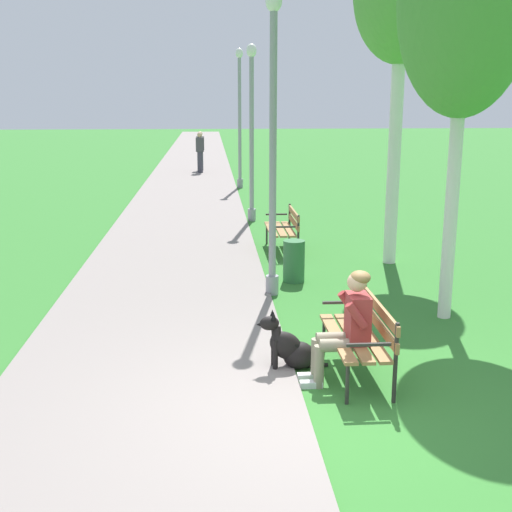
# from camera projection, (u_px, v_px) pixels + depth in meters

# --- Properties ---
(ground_plane) EXTENTS (120.00, 120.00, 0.00)m
(ground_plane) POSITION_uv_depth(u_px,v_px,m) (323.00, 416.00, 6.39)
(ground_plane) COLOR #33752D
(paved_path) EXTENTS (3.24, 60.00, 0.04)m
(paved_path) POSITION_uv_depth(u_px,v_px,m) (194.00, 166.00, 29.53)
(paved_path) COLOR gray
(paved_path) RESTS_ON ground
(park_bench_near) EXTENTS (0.55, 1.50, 0.85)m
(park_bench_near) POSITION_uv_depth(u_px,v_px,m) (362.00, 332.00, 7.20)
(park_bench_near) COLOR olive
(park_bench_near) RESTS_ON ground
(park_bench_mid) EXTENTS (0.55, 1.50, 0.85)m
(park_bench_mid) POSITION_uv_depth(u_px,v_px,m) (285.00, 226.00, 13.11)
(park_bench_mid) COLOR olive
(park_bench_mid) RESTS_ON ground
(person_seated_on_near_bench) EXTENTS (0.74, 0.49, 1.25)m
(person_seated_on_near_bench) POSITION_uv_depth(u_px,v_px,m) (347.00, 323.00, 6.97)
(person_seated_on_near_bench) COLOR gray
(person_seated_on_near_bench) RESTS_ON ground
(dog_black) EXTENTS (0.83, 0.30, 0.71)m
(dog_black) POSITION_uv_depth(u_px,v_px,m) (290.00, 348.00, 7.42)
(dog_black) COLOR black
(dog_black) RESTS_ON ground
(lamp_post_near) EXTENTS (0.24, 0.24, 4.50)m
(lamp_post_near) POSITION_uv_depth(u_px,v_px,m) (273.00, 144.00, 9.79)
(lamp_post_near) COLOR gray
(lamp_post_near) RESTS_ON ground
(lamp_post_mid) EXTENTS (0.24, 0.24, 4.25)m
(lamp_post_mid) POSITION_uv_depth(u_px,v_px,m) (252.00, 132.00, 15.97)
(lamp_post_mid) COLOR gray
(lamp_post_mid) RESTS_ON ground
(lamp_post_far) EXTENTS (0.24, 0.24, 4.58)m
(lamp_post_far) POSITION_uv_depth(u_px,v_px,m) (240.00, 117.00, 21.93)
(lamp_post_far) COLOR gray
(lamp_post_far) RESTS_ON ground
(birch_tree_second) EXTENTS (1.72, 1.76, 5.68)m
(birch_tree_second) POSITION_uv_depth(u_px,v_px,m) (466.00, 2.00, 8.27)
(birch_tree_second) COLOR silver
(birch_tree_second) RESTS_ON ground
(litter_bin) EXTENTS (0.36, 0.36, 0.70)m
(litter_bin) POSITION_uv_depth(u_px,v_px,m) (294.00, 261.00, 10.97)
(litter_bin) COLOR #2D6638
(litter_bin) RESTS_ON ground
(pedestrian_distant) EXTENTS (0.32, 0.22, 1.65)m
(pedestrian_distant) POSITION_uv_depth(u_px,v_px,m) (200.00, 153.00, 26.49)
(pedestrian_distant) COLOR #383842
(pedestrian_distant) RESTS_ON ground
(pedestrian_further_distant) EXTENTS (0.32, 0.22, 1.65)m
(pedestrian_further_distant) POSITION_uv_depth(u_px,v_px,m) (200.00, 151.00, 27.33)
(pedestrian_further_distant) COLOR #383842
(pedestrian_further_distant) RESTS_ON ground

